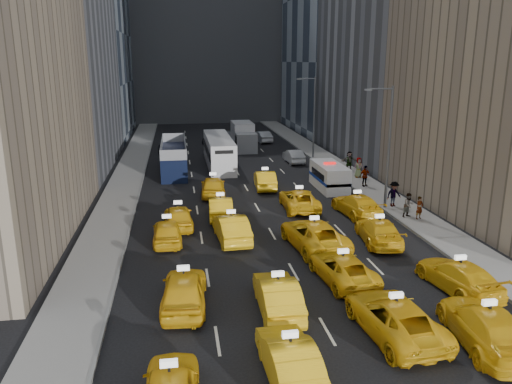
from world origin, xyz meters
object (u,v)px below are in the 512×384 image
taxi_2 (395,317)px  nypd_van (329,177)px  pedestrian_0 (419,208)px  taxi_1 (290,360)px  box_truck (243,136)px  taxi_3 (486,326)px  city_bus (219,152)px  double_decker (174,157)px

taxi_2 → nypd_van: size_ratio=0.98×
taxi_2 → pedestrian_0: 15.76m
taxi_1 → box_truck: (4.58, 45.98, 0.85)m
taxi_2 → nypd_van: bearing=-105.6°
nypd_van → box_truck: bearing=99.7°
taxi_3 → nypd_van: 24.49m
taxi_1 → box_truck: 46.21m
box_truck → taxi_1: bearing=-95.3°
city_bus → taxi_3: bearing=-82.3°
nypd_van → city_bus: 14.02m
city_bus → box_truck: 10.24m
taxi_1 → double_decker: (-3.90, 34.38, 0.75)m
city_bus → box_truck: box_truck is taller
taxi_1 → nypd_van: (9.23, 25.35, 0.29)m
double_decker → city_bus: 5.09m
nypd_van → double_decker: double_decker is taller
taxi_2 → pedestrian_0: (7.90, 13.63, 0.19)m
pedestrian_0 → double_decker: bearing=112.5°
taxi_2 → taxi_3: bearing=152.8°
nypd_van → city_bus: city_bus is taller
double_decker → pedestrian_0: (16.62, -18.55, -0.57)m
double_decker → box_truck: 14.37m
double_decker → taxi_2: bearing=-67.2°
nypd_van → taxi_1: bearing=-113.0°
taxi_2 → double_decker: bearing=-79.7°
city_bus → pedestrian_0: 23.89m
taxi_2 → box_truck: size_ratio=0.76×
nypd_van → pedestrian_0: (3.48, -9.52, -0.11)m
taxi_1 → city_bus: city_bus is taller
taxi_3 → pedestrian_0: pedestrian_0 is taller
taxi_1 → box_truck: box_truck is taller
taxi_2 → double_decker: size_ratio=0.51×
box_truck → taxi_3: bearing=-85.3°
city_bus → taxi_2: bearing=-87.0°
taxi_1 → city_bus: (0.72, 36.49, 0.75)m
taxi_1 → nypd_van: bearing=-111.8°
taxi_2 → taxi_3: size_ratio=0.99×
nypd_van → taxi_2: bearing=-103.8°
taxi_2 → box_truck: bearing=-94.5°
nypd_van → double_decker: (-13.14, 9.03, 0.46)m
taxi_1 → nypd_van: nypd_van is taller
nypd_van → city_bus: (-8.51, 11.14, 0.45)m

